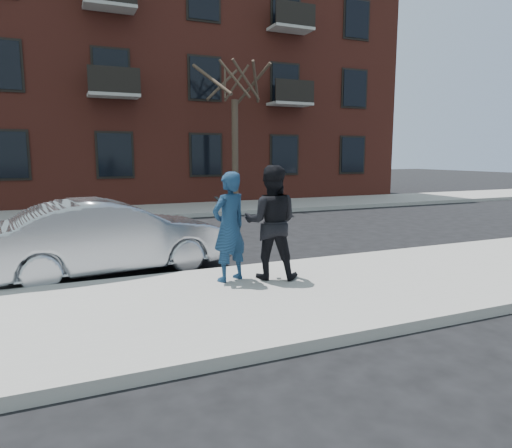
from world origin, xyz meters
name	(u,v)px	position (x,y,z in m)	size (l,w,h in m)	color
ground	(215,305)	(0.00, 0.00, 0.00)	(100.00, 100.00, 0.00)	black
near_sidewalk	(221,305)	(0.00, -0.25, 0.07)	(50.00, 3.50, 0.15)	gray
near_curb	(188,275)	(0.00, 1.55, 0.07)	(50.00, 0.10, 0.15)	#999691
far_sidewalk	(120,213)	(0.00, 11.25, 0.07)	(50.00, 3.50, 0.15)	gray
far_curb	(127,219)	(0.00, 9.45, 0.07)	(50.00, 0.10, 0.15)	#999691
apartment_building	(139,76)	(2.00, 18.00, 6.16)	(24.30, 10.30, 12.30)	maroon
street_tree	(234,68)	(4.50, 11.00, 5.52)	(3.60, 3.60, 6.80)	#342A1F
silver_sedan	(112,237)	(-1.19, 2.49, 0.70)	(1.49, 4.26, 1.40)	#999BA3
man_hoodie	(229,227)	(0.49, 0.70, 1.05)	(0.77, 0.63, 1.80)	navy
man_peacoat	(271,222)	(1.18, 0.57, 1.10)	(1.15, 1.06, 1.90)	black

